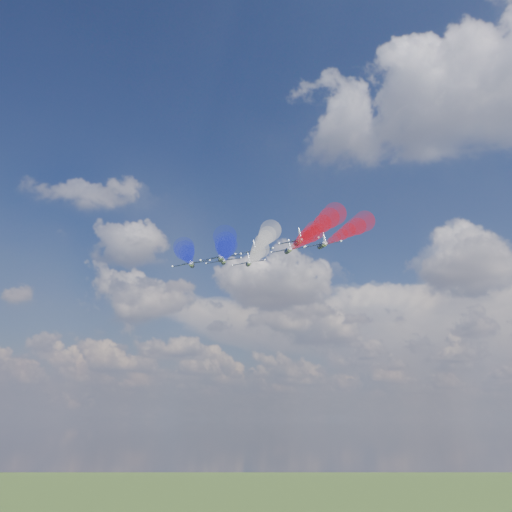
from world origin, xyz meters
The scene contains 16 objects.
jet_lead centered at (-7.03, 15.02, 131.61)m, with size 11.00×13.75×3.67m, color black, non-canonical shape.
trail_lead centered at (9.11, -6.90, 126.82)m, with size 4.58×43.13×4.58m, color white, non-canonical shape.
jet_inner_left centered at (-7.23, 1.50, 129.36)m, with size 11.00×13.75×3.67m, color black, non-canonical shape.
trail_inner_left centered at (8.91, -20.42, 124.57)m, with size 4.58×43.13×4.58m, color #1A25DF, non-canonical shape.
jet_inner_right centered at (9.21, 11.98, 132.82)m, with size 11.00×13.75×3.67m, color black, non-canonical shape.
trail_inner_right centered at (25.35, -9.94, 128.03)m, with size 4.58×43.13×4.58m, color red, non-canonical shape.
jet_outer_left centered at (-8.24, -12.60, 125.60)m, with size 11.00×13.75×3.67m, color black, non-canonical shape.
trail_outer_left centered at (7.90, -34.52, 120.81)m, with size 4.58×43.13×4.58m, color #1A25DF, non-canonical shape.
jet_center_third centered at (7.63, -4.80, 128.66)m, with size 11.00×13.75×3.67m, color black, non-canonical shape.
trail_center_third centered at (23.77, -26.72, 123.87)m, with size 4.58×43.13×4.58m, color white, non-canonical shape.
jet_outer_right centered at (23.03, 7.01, 131.19)m, with size 11.00×13.75×3.67m, color black, non-canonical shape.
trail_outer_right centered at (39.16, -14.92, 126.40)m, with size 4.58×43.13×4.58m, color red, non-canonical shape.
jet_rear_left centered at (6.51, -19.10, 123.88)m, with size 11.00×13.75×3.67m, color black, non-canonical shape.
trail_rear_left centered at (22.65, -41.02, 119.09)m, with size 4.58×43.13×4.58m, color #1A25DF, non-canonical shape.
jet_rear_right centered at (22.62, -6.51, 128.96)m, with size 11.00×13.75×3.67m, color black, non-canonical shape.
trail_rear_right centered at (38.76, -28.43, 124.18)m, with size 4.58×43.13×4.58m, color red, non-canonical shape.
Camera 1 is at (96.64, -145.13, 83.46)m, focal length 43.21 mm.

